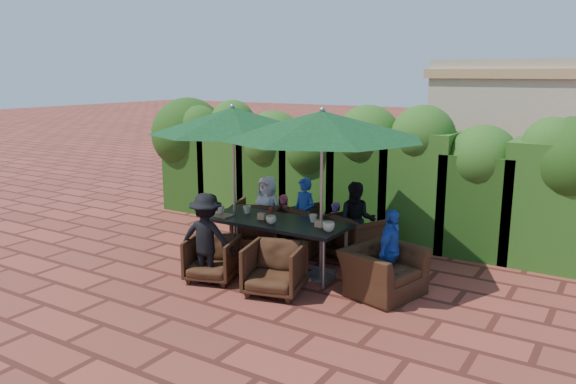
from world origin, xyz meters
The scene contains 31 objects.
ground centered at (0.00, 0.00, 0.00)m, with size 80.00×80.00×0.00m, color brown.
dining_table centered at (0.08, -0.04, 0.67)m, with size 2.21×0.90×0.75m.
umbrella_left centered at (-0.68, -0.06, 2.21)m, with size 2.55×2.55×2.46m.
umbrella_right centered at (0.85, -0.03, 2.21)m, with size 2.88×2.88×2.46m.
chair_far_left centered at (-0.83, 0.83, 0.42)m, with size 0.82×0.77×0.85m, color black.
chair_far_mid centered at (0.19, 1.01, 0.41)m, with size 0.79×0.74×0.82m, color black.
chair_far_right centered at (0.96, 0.99, 0.40)m, with size 0.77×0.72×0.79m, color black.
chair_near_left centered at (-0.42, -0.94, 0.35)m, with size 0.68×0.63×0.70m, color black.
chair_near_right centered at (0.61, -0.89, 0.38)m, with size 0.73×0.69×0.75m, color black.
chair_end_right centered at (1.86, -0.15, 0.43)m, with size 0.98×0.64×0.85m, color black.
adult_far_left centered at (-0.72, 0.92, 0.60)m, with size 0.59×0.35×1.19m, color silver.
adult_far_mid centered at (-0.02, 0.97, 0.61)m, with size 0.44×0.36×1.22m, color blue.
adult_far_right centered at (0.93, 1.00, 0.62)m, with size 0.60×0.37×1.25m, color black.
adult_near_left centered at (-0.43, -1.04, 0.64)m, with size 0.82×0.38×1.28m, color black.
adult_end_right centered at (1.90, -0.01, 0.57)m, with size 0.67×0.34×1.14m, color blue.
child_left centered at (-0.43, 0.96, 0.45)m, with size 0.32×0.26×0.89m, color #D34A65.
child_right centered at (0.52, 1.04, 0.43)m, with size 0.31×0.25×0.86m, color #734494.
pedestrian_a centered at (1.35, 4.12, 0.82)m, with size 1.54×0.55×1.65m, color #248631.
pedestrian_b centered at (2.76, 4.37, 0.87)m, with size 0.84×0.51×1.75m, color #D34A65.
pedestrian_c centered at (3.20, 4.39, 0.88)m, with size 1.13×0.52×1.76m, color #999BA2.
cup_a centered at (-0.88, -0.20, 0.82)m, with size 0.17×0.17×0.13m, color beige.
cup_b centered at (-0.53, 0.07, 0.81)m, with size 0.13×0.13×0.12m, color beige.
cup_c centered at (0.13, -0.24, 0.81)m, with size 0.15×0.15×0.12m, color beige.
cup_d centered at (0.61, 0.17, 0.81)m, with size 0.12×0.12×0.12m, color beige.
cup_e centered at (1.03, -0.15, 0.82)m, with size 0.17×0.17×0.14m, color beige.
ketchup_bottle centered at (-0.05, 0.01, 0.83)m, with size 0.04×0.04×0.17m, color #B20C0A.
sauce_bottle centered at (-0.02, -0.01, 0.83)m, with size 0.04×0.04×0.17m, color #4C230C.
serving_tray centered at (-0.79, -0.26, 0.76)m, with size 0.35×0.25×0.02m, color #946947.
number_block_left centered at (-0.13, -0.12, 0.80)m, with size 0.12×0.06×0.10m, color tan.
number_block_right centered at (0.81, -0.03, 0.80)m, with size 0.12×0.06×0.10m, color tan.
hedge_wall centered at (-0.20, 2.32, 1.31)m, with size 9.10×1.60×2.40m.
Camera 1 is at (4.55, -6.85, 2.92)m, focal length 35.00 mm.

